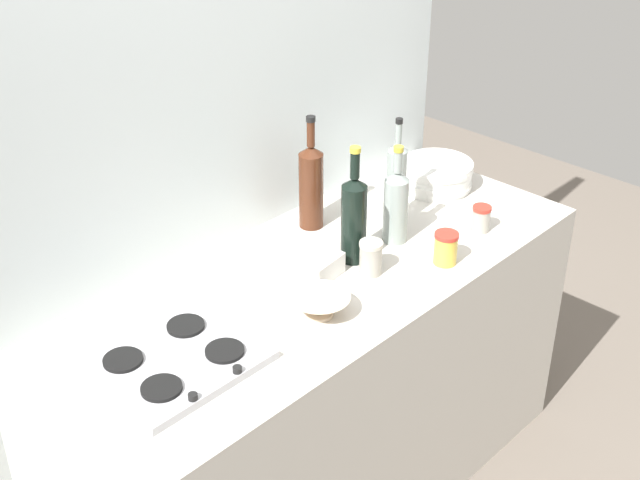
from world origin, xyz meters
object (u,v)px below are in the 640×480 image
object	(u,v)px
wine_bottle_mid_left	(311,185)
condiment_jar_front	(371,258)
condiment_jar_rear	(446,248)
condiment_jar_spare	(481,219)
wine_bottle_leftmost	(354,217)
butter_dish	(321,267)
wine_bottle_mid_right	(396,205)
plate_stack	(436,175)
mixing_bowl	(319,305)
wine_bottle_rightmost	(396,182)
stovetop_hob	(175,360)

from	to	relation	value
wine_bottle_mid_left	condiment_jar_front	world-z (taller)	wine_bottle_mid_left
condiment_jar_rear	condiment_jar_spare	distance (m)	0.24
wine_bottle_leftmost	condiment_jar_front	xyz separation A→B (m)	(-0.02, -0.09, -0.09)
wine_bottle_mid_left	butter_dish	xyz separation A→B (m)	(-0.20, -0.24, -0.12)
wine_bottle_mid_right	condiment_jar_spare	distance (m)	0.30
condiment_jar_rear	butter_dish	bearing A→B (deg)	145.02
condiment_jar_spare	plate_stack	bearing A→B (deg)	62.90
mixing_bowl	condiment_jar_front	xyz separation A→B (m)	(0.26, 0.04, 0.02)
wine_bottle_leftmost	wine_bottle_mid_left	distance (m)	0.25
condiment_jar_rear	wine_bottle_mid_left	bearing A→B (deg)	103.95
wine_bottle_mid_right	butter_dish	distance (m)	0.33
wine_bottle_mid_right	condiment_jar_rear	size ratio (longest dim) A/B	3.17
wine_bottle_rightmost	butter_dish	size ratio (longest dim) A/B	2.79
plate_stack	condiment_jar_rear	size ratio (longest dim) A/B	2.49
plate_stack	condiment_jar_front	xyz separation A→B (m)	(-0.59, -0.20, 0.00)
wine_bottle_leftmost	wine_bottle_rightmost	xyz separation A→B (m)	(0.27, 0.06, -0.00)
stovetop_hob	plate_stack	bearing A→B (deg)	5.70
stovetop_hob	plate_stack	distance (m)	1.28
plate_stack	mixing_bowl	xyz separation A→B (m)	(-0.86, -0.24, -0.01)
wine_bottle_mid_right	wine_bottle_rightmost	size ratio (longest dim) A/B	0.89
butter_dish	wine_bottle_leftmost	bearing A→B (deg)	-2.17
butter_dish	wine_bottle_rightmost	bearing A→B (deg)	7.47
wine_bottle_mid_right	butter_dish	world-z (taller)	wine_bottle_mid_right
wine_bottle_leftmost	condiment_jar_spare	xyz separation A→B (m)	(0.42, -0.18, -0.10)
wine_bottle_leftmost	butter_dish	world-z (taller)	wine_bottle_leftmost
butter_dish	condiment_jar_front	size ratio (longest dim) A/B	1.24
condiment_jar_rear	mixing_bowl	bearing A→B (deg)	169.43
condiment_jar_spare	stovetop_hob	bearing A→B (deg)	171.50
wine_bottle_leftmost	condiment_jar_spare	world-z (taller)	wine_bottle_leftmost
wine_bottle_rightmost	condiment_jar_front	distance (m)	0.34
wine_bottle_leftmost	condiment_jar_rear	distance (m)	0.30
wine_bottle_mid_left	condiment_jar_front	size ratio (longest dim) A/B	3.61
condiment_jar_front	condiment_jar_rear	world-z (taller)	condiment_jar_front
wine_bottle_leftmost	condiment_jar_spare	distance (m)	0.47
butter_dish	condiment_jar_rear	distance (m)	0.39
mixing_bowl	condiment_jar_front	size ratio (longest dim) A/B	1.64
stovetop_hob	condiment_jar_front	xyz separation A→B (m)	(0.68, -0.08, 0.04)
wine_bottle_leftmost	condiment_jar_spare	bearing A→B (deg)	-23.28
wine_bottle_mid_left	condiment_jar_rear	world-z (taller)	wine_bottle_mid_left
wine_bottle_mid_left	wine_bottle_rightmost	distance (m)	0.28
wine_bottle_rightmost	condiment_jar_spare	distance (m)	0.30
wine_bottle_mid_left	plate_stack	bearing A→B (deg)	-14.20
stovetop_hob	butter_dish	xyz separation A→B (m)	(0.56, 0.02, 0.02)
wine_bottle_rightmost	butter_dish	xyz separation A→B (m)	(-0.41, -0.05, -0.11)
wine_bottle_mid_left	mixing_bowl	xyz separation A→B (m)	(-0.35, -0.37, -0.11)
condiment_jar_front	condiment_jar_spare	distance (m)	0.45
stovetop_hob	condiment_jar_spare	xyz separation A→B (m)	(1.12, -0.17, 0.03)
condiment_jar_front	wine_bottle_mid_left	bearing A→B (deg)	75.26
condiment_jar_front	butter_dish	bearing A→B (deg)	140.78
wine_bottle_leftmost	wine_bottle_mid_right	world-z (taller)	wine_bottle_leftmost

